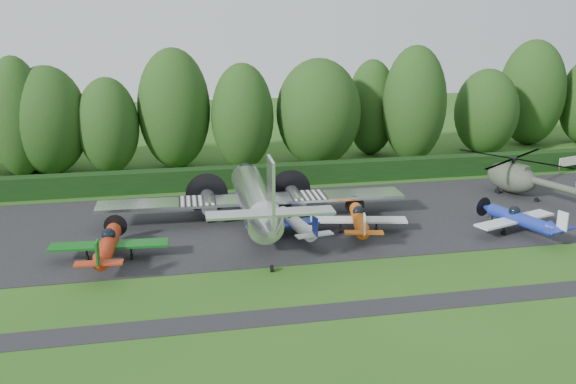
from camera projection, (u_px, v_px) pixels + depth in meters
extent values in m
plane|color=#255217|center=(342.00, 268.00, 42.70)|extent=(160.00, 160.00, 0.00)
cube|color=black|center=(308.00, 220.00, 52.10)|extent=(70.00, 18.00, 0.01)
cube|color=black|center=(371.00, 308.00, 37.06)|extent=(70.00, 2.00, 0.00)
cube|color=black|center=(282.00, 184.00, 62.44)|extent=(90.00, 1.60, 2.00)
cylinder|color=silver|center=(255.00, 199.00, 50.41)|extent=(2.57, 13.39, 2.57)
cone|color=silver|center=(242.00, 175.00, 57.46)|extent=(2.57, 1.67, 2.57)
cone|color=silver|center=(273.00, 226.00, 42.69)|extent=(2.57, 3.35, 2.57)
sphere|color=black|center=(244.00, 172.00, 56.29)|extent=(1.67, 1.67, 1.67)
cube|color=silver|center=(253.00, 199.00, 51.55)|extent=(24.55, 2.68, 0.25)
cube|color=white|center=(197.00, 201.00, 50.66)|extent=(2.90, 2.79, 0.06)
cube|color=white|center=(307.00, 195.00, 52.37)|extent=(2.90, 2.79, 0.06)
cylinder|color=silver|center=(208.00, 203.00, 51.57)|extent=(1.23, 3.57, 1.23)
cylinder|color=silver|center=(294.00, 198.00, 52.94)|extent=(1.23, 3.57, 1.23)
cylinder|color=black|center=(205.00, 194.00, 53.93)|extent=(3.57, 0.03, 3.57)
cylinder|color=black|center=(288.00, 190.00, 55.30)|extent=(3.57, 0.03, 3.57)
cube|color=silver|center=(275.00, 213.00, 41.51)|extent=(8.37, 1.56, 0.16)
cube|color=silver|center=(276.00, 191.00, 40.75)|extent=(0.20, 2.46, 4.24)
cylinder|color=black|center=(209.00, 219.00, 51.50)|extent=(0.28, 1.00, 1.00)
cylinder|color=black|center=(295.00, 214.00, 52.87)|extent=(0.28, 1.00, 1.00)
cylinder|color=black|center=(277.00, 268.00, 42.13)|extent=(0.20, 0.49, 0.49)
cylinder|color=#A9280F|center=(108.00, 246.00, 43.18)|extent=(1.09, 6.25, 1.09)
sphere|color=black|center=(108.00, 235.00, 43.68)|extent=(0.95, 0.95, 0.95)
cube|color=#0D5714|center=(108.00, 245.00, 43.77)|extent=(7.95, 1.48, 0.16)
cube|color=#A9280F|center=(103.00, 263.00, 39.58)|extent=(2.95, 0.80, 0.11)
cube|color=#0D5714|center=(102.00, 252.00, 39.26)|extent=(0.11, 0.91, 1.48)
cylinder|color=black|center=(111.00, 226.00, 46.98)|extent=(1.70, 0.02, 1.70)
cylinder|color=black|center=(87.00, 260.00, 43.51)|extent=(0.16, 0.50, 0.50)
cylinder|color=black|center=(131.00, 256.00, 44.08)|extent=(0.16, 0.50, 0.50)
cylinder|color=black|center=(111.00, 245.00, 46.26)|extent=(0.14, 0.45, 0.45)
cylinder|color=silver|center=(296.00, 223.00, 47.93)|extent=(0.99, 5.70, 0.99)
sphere|color=black|center=(294.00, 215.00, 48.39)|extent=(0.87, 0.87, 0.87)
cube|color=navy|center=(295.00, 223.00, 48.46)|extent=(7.25, 1.35, 0.15)
cube|color=silver|center=(306.00, 235.00, 44.65)|extent=(2.69, 0.73, 0.10)
cube|color=navy|center=(307.00, 227.00, 44.36)|extent=(0.10, 0.83, 1.35)
cylinder|color=black|center=(286.00, 208.00, 51.39)|extent=(1.55, 0.02, 1.55)
cylinder|color=black|center=(278.00, 235.00, 48.24)|extent=(0.15, 0.46, 0.46)
cylinder|color=black|center=(312.00, 233.00, 48.75)|extent=(0.15, 0.46, 0.46)
cylinder|color=black|center=(289.00, 224.00, 50.74)|extent=(0.12, 0.41, 0.41)
cylinder|color=#C14E0B|center=(359.00, 220.00, 48.57)|extent=(1.01, 5.80, 1.01)
sphere|color=black|center=(357.00, 212.00, 49.03)|extent=(0.89, 0.89, 0.89)
cube|color=silver|center=(357.00, 220.00, 49.11)|extent=(7.38, 1.37, 0.15)
cube|color=#C14E0B|center=(374.00, 232.00, 45.23)|extent=(2.74, 0.74, 0.11)
cube|color=silver|center=(375.00, 223.00, 44.94)|extent=(0.11, 0.84, 1.37)
cylinder|color=black|center=(345.00, 205.00, 52.09)|extent=(1.58, 0.02, 1.58)
cylinder|color=black|center=(340.00, 232.00, 48.88)|extent=(0.15, 0.46, 0.46)
cylinder|color=black|center=(374.00, 229.00, 49.40)|extent=(0.15, 0.46, 0.46)
cylinder|color=black|center=(348.00, 221.00, 51.43)|extent=(0.13, 0.42, 0.42)
cylinder|color=navy|center=(521.00, 220.00, 48.68)|extent=(1.01, 5.78, 1.01)
sphere|color=black|center=(517.00, 211.00, 49.14)|extent=(0.88, 0.88, 0.88)
cube|color=silver|center=(517.00, 219.00, 49.22)|extent=(7.36, 1.37, 0.15)
cube|color=navy|center=(548.00, 232.00, 45.35)|extent=(2.73, 0.74, 0.11)
cube|color=silver|center=(549.00, 223.00, 45.06)|extent=(0.11, 0.84, 1.37)
cylinder|color=black|center=(496.00, 205.00, 52.19)|extent=(1.58, 0.02, 1.58)
cylinder|color=black|center=(501.00, 231.00, 48.99)|extent=(0.15, 0.46, 0.46)
cylinder|color=black|center=(533.00, 229.00, 49.51)|extent=(0.15, 0.46, 0.46)
cylinder|color=black|center=(501.00, 220.00, 51.53)|extent=(0.13, 0.42, 0.42)
ellipsoid|color=#323A2D|center=(512.00, 177.00, 58.71)|extent=(2.82, 5.16, 2.70)
cylinder|color=#323A2D|center=(537.00, 186.00, 54.82)|extent=(0.63, 5.42, 0.63)
cube|color=#323A2D|center=(558.00, 186.00, 51.96)|extent=(0.11, 0.81, 1.44)
cylinder|color=black|center=(513.00, 163.00, 58.33)|extent=(0.27, 0.27, 0.72)
cylinder|color=black|center=(514.00, 159.00, 58.21)|extent=(0.63, 0.63, 0.23)
cylinder|color=black|center=(514.00, 159.00, 58.21)|extent=(10.83, 10.83, 0.05)
cube|color=#323A2D|center=(517.00, 168.00, 57.74)|extent=(0.81, 1.81, 0.63)
ellipsoid|color=black|center=(504.00, 173.00, 60.04)|extent=(1.72, 1.72, 1.54)
cylinder|color=black|center=(497.00, 190.00, 59.60)|extent=(0.16, 0.51, 0.51)
cylinder|color=black|center=(515.00, 189.00, 59.94)|extent=(0.16, 0.51, 0.51)
cylinder|color=black|center=(527.00, 201.00, 56.39)|extent=(0.14, 0.43, 0.43)
cylinder|color=#3F3326|center=(557.00, 168.00, 66.42)|extent=(0.11, 0.11, 1.12)
cube|color=silver|center=(569.00, 161.00, 66.51)|extent=(2.98, 0.07, 0.93)
cylinder|color=black|center=(111.00, 157.00, 66.51)|extent=(0.70, 0.70, 3.23)
ellipsoid|color=#1D3D13|center=(108.00, 126.00, 65.57)|extent=(6.23, 6.23, 9.88)
cylinder|color=black|center=(318.00, 148.00, 69.53)|extent=(0.70, 0.70, 3.77)
ellipsoid|color=#1D3D13|center=(318.00, 112.00, 68.44)|extent=(9.05, 9.05, 11.50)
cylinder|color=black|center=(52.00, 156.00, 66.03)|extent=(0.70, 0.70, 3.63)
ellipsoid|color=#1D3D13|center=(48.00, 120.00, 64.98)|extent=(7.87, 7.87, 11.09)
cylinder|color=black|center=(176.00, 148.00, 68.45)|extent=(0.70, 0.70, 4.14)
ellipsoid|color=#1D3D13|center=(174.00, 109.00, 67.25)|extent=(7.56, 7.56, 12.66)
cylinder|color=black|center=(412.00, 142.00, 71.31)|extent=(0.70, 0.70, 4.17)
ellipsoid|color=#1D3D13|center=(414.00, 104.00, 70.10)|extent=(6.96, 6.96, 12.73)
cylinder|color=black|center=(484.00, 140.00, 74.90)|extent=(0.70, 0.70, 3.23)
ellipsoid|color=#1D3D13|center=(486.00, 112.00, 73.96)|extent=(7.30, 7.30, 9.87)
cylinder|color=black|center=(528.00, 127.00, 79.86)|extent=(0.70, 0.70, 4.21)
ellipsoid|color=#1D3D13|center=(532.00, 93.00, 78.64)|extent=(7.96, 7.96, 12.86)
cylinder|color=black|center=(243.00, 152.00, 67.99)|extent=(0.70, 0.70, 3.65)
ellipsoid|color=#1D3D13|center=(243.00, 117.00, 66.93)|extent=(6.53, 6.53, 11.15)
cylinder|color=black|center=(370.00, 139.00, 74.61)|extent=(0.70, 0.70, 3.58)
ellipsoid|color=#1D3D13|center=(372.00, 107.00, 73.57)|extent=(5.72, 5.72, 10.95)
cylinder|color=black|center=(22.00, 157.00, 64.96)|extent=(0.70, 0.70, 3.97)
ellipsoid|color=#1D3D13|center=(17.00, 117.00, 63.81)|extent=(5.75, 5.75, 12.14)
cylinder|color=black|center=(31.00, 155.00, 67.34)|extent=(0.70, 0.70, 3.36)
ellipsoid|color=#1D3D13|center=(28.00, 122.00, 66.36)|extent=(7.45, 7.45, 10.25)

